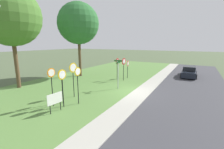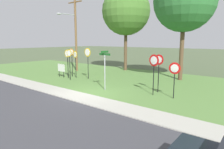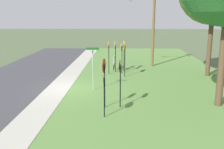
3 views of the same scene
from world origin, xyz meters
name	(u,v)px [view 1 (image 1 of 3)]	position (x,y,z in m)	size (l,w,h in m)	color
ground_plane	(132,92)	(0.00, 0.00, 0.00)	(160.00, 160.00, 0.00)	#4C5B3D
road_asphalt	(191,101)	(0.00, -4.80, 0.01)	(44.00, 6.40, 0.01)	#3D3D42
sidewalk_strip	(141,93)	(0.00, -0.80, 0.03)	(44.00, 1.60, 0.06)	#ADAA9E
grass_median	(81,83)	(0.00, 6.00, 0.02)	(44.00, 12.00, 0.04)	#567F3D
stop_sign_near_left	(78,78)	(-4.57, 2.36, 1.96)	(0.62, 0.09, 2.71)	black
stop_sign_near_right	(62,79)	(-5.03, 3.44, 1.84)	(0.63, 0.13, 2.52)	black
stop_sign_far_left	(52,79)	(-5.76, 3.62, 1.97)	(0.63, 0.10, 2.71)	black
stop_sign_far_center	(73,72)	(-3.62, 3.67, 2.12)	(0.78, 0.11, 2.83)	black
stop_sign_far_right	(62,80)	(-5.50, 2.89, 1.95)	(0.69, 0.09, 2.64)	black
yield_sign_near_left	(128,65)	(4.88, 2.58, 1.67)	(0.71, 0.11, 2.21)	black
yield_sign_near_right	(117,64)	(3.47, 3.33, 1.95)	(0.69, 0.12, 2.57)	black
yield_sign_far_left	(124,64)	(3.53, 2.52, 2.01)	(0.75, 0.16, 2.63)	black
street_name_post	(118,72)	(0.22, 1.59, 1.71)	(0.96, 0.82, 2.78)	#9EA0A8
notice_board	(55,100)	(-6.33, 2.77, 0.87)	(1.10, 0.12, 1.25)	black
oak_tree_left	(10,16)	(-4.22, 10.40, 6.77)	(5.43, 5.43, 9.46)	brown
oak_tree_right	(78,24)	(3.01, 8.67, 6.79)	(5.20, 5.20, 9.37)	brown
parked_sedan_distant	(189,72)	(9.89, -4.11, 0.65)	(4.69, 1.97, 1.39)	black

